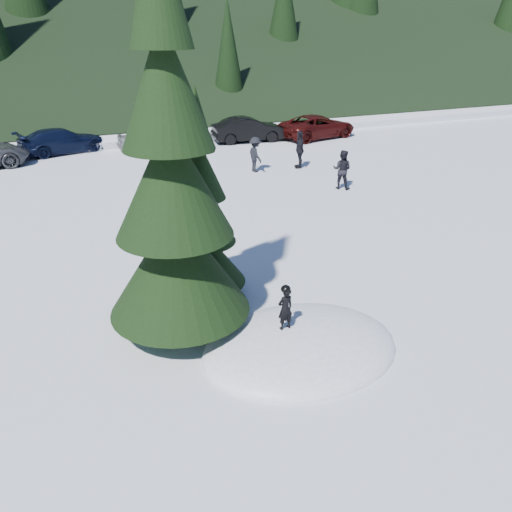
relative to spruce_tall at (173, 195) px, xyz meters
name	(u,v)px	position (x,y,z in m)	size (l,w,h in m)	color
ground	(300,348)	(2.20, -1.80, -3.32)	(200.00, 200.00, 0.00)	white
snow_mound	(300,348)	(2.20, -1.80, -3.32)	(4.48, 3.52, 0.96)	white
spruce_tall	(173,195)	(0.00, 0.00, 0.00)	(3.20, 3.20, 8.60)	black
spruce_short	(201,221)	(1.00, 1.40, -1.22)	(2.20, 2.20, 5.37)	black
child_skier	(285,309)	(1.90, -1.59, -2.34)	(0.36, 0.24, 1.00)	black
adult_0	(342,170)	(9.56, 8.28, -2.46)	(0.83, 0.65, 1.71)	black
adult_1	(300,149)	(9.55, 12.24, -2.39)	(1.09, 0.46, 1.87)	black
adult_2	(255,155)	(7.20, 12.41, -2.47)	(1.10, 0.63, 1.70)	black
car_3	(62,141)	(-1.25, 20.48, -2.63)	(1.94, 4.78, 1.39)	black
car_4	(154,138)	(3.74, 19.19, -2.60)	(1.69, 4.20, 1.43)	gray
car_5	(249,129)	(9.65, 19.20, -2.57)	(1.59, 4.55, 1.50)	black
car_6	(317,126)	(14.17, 18.54, -2.59)	(2.42, 5.25, 1.46)	#3A0C0A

